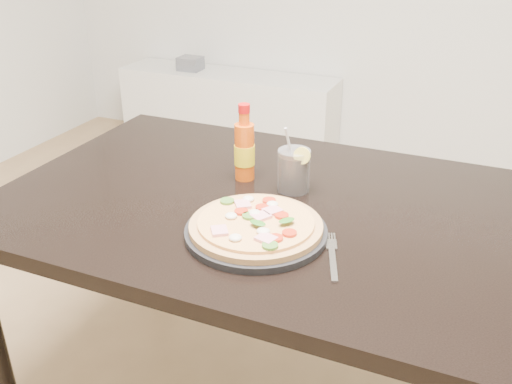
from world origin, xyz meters
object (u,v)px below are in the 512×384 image
at_px(cola_cup, 294,171).
at_px(pizza, 256,224).
at_px(hot_sauce_bottle, 244,150).
at_px(media_console, 228,111).
at_px(dining_table, 274,230).
at_px(plate, 256,232).
at_px(fork, 332,254).

bearing_deg(cola_cup, pizza, -89.28).
distance_m(hot_sauce_bottle, media_console, 2.20).
distance_m(dining_table, pizza, 0.21).
bearing_deg(media_console, hot_sauce_bottle, -62.59).
distance_m(plate, pizza, 0.02).
height_order(plate, hot_sauce_bottle, hot_sauce_bottle).
xyz_separation_m(dining_table, fork, (0.21, -0.19, 0.09)).
height_order(hot_sauce_bottle, media_console, hot_sauce_bottle).
relative_size(plate, media_console, 0.23).
distance_m(cola_cup, fork, 0.33).
height_order(dining_table, hot_sauce_bottle, hot_sauce_bottle).
xyz_separation_m(plate, pizza, (0.00, 0.00, 0.02)).
bearing_deg(dining_table, plate, -82.59).
bearing_deg(fork, pizza, 155.65).
height_order(pizza, fork, pizza).
height_order(cola_cup, fork, cola_cup).
bearing_deg(hot_sauce_bottle, cola_cup, -5.66).
bearing_deg(dining_table, cola_cup, 76.71).
relative_size(hot_sauce_bottle, cola_cup, 1.21).
distance_m(hot_sauce_bottle, cola_cup, 0.15).
relative_size(pizza, cola_cup, 1.72).
bearing_deg(hot_sauce_bottle, pizza, -60.89).
bearing_deg(media_console, dining_table, -60.85).
distance_m(hot_sauce_bottle, fork, 0.44).
height_order(plate, cola_cup, cola_cup).
xyz_separation_m(fork, media_console, (-1.31, 2.16, -0.50)).
relative_size(dining_table, pizza, 4.67).
distance_m(cola_cup, media_console, 2.27).
height_order(dining_table, cola_cup, cola_cup).
bearing_deg(fork, cola_cup, 105.11).
bearing_deg(pizza, fork, -4.88).
xyz_separation_m(dining_table, pizza, (0.02, -0.17, 0.11)).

